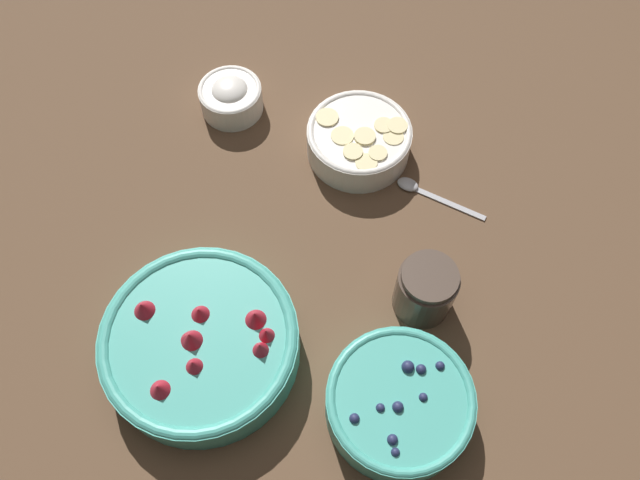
{
  "coord_description": "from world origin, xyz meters",
  "views": [
    {
      "loc": [
        0.23,
        -0.35,
        0.78
      ],
      "look_at": [
        0.04,
        -0.01,
        0.04
      ],
      "focal_mm": 35.0,
      "sensor_mm": 36.0,
      "label": 1
    }
  ],
  "objects_px": {
    "jar_chocolate": "(425,290)",
    "bowl_strawberries": "(201,342)",
    "bowl_blueberries": "(399,403)",
    "bowl_bananas": "(359,139)",
    "bowl_cream": "(231,96)"
  },
  "relations": [
    {
      "from": "jar_chocolate",
      "to": "bowl_strawberries",
      "type": "bearing_deg",
      "value": -136.92
    },
    {
      "from": "jar_chocolate",
      "to": "bowl_blueberries",
      "type": "bearing_deg",
      "value": -76.63
    },
    {
      "from": "bowl_strawberries",
      "to": "bowl_bananas",
      "type": "height_order",
      "value": "bowl_strawberries"
    },
    {
      "from": "bowl_bananas",
      "to": "bowl_cream",
      "type": "relative_size",
      "value": 1.59
    },
    {
      "from": "bowl_bananas",
      "to": "jar_chocolate",
      "type": "xyz_separation_m",
      "value": [
        0.19,
        -0.18,
        0.01
      ]
    },
    {
      "from": "bowl_cream",
      "to": "bowl_bananas",
      "type": "bearing_deg",
      "value": 6.3
    },
    {
      "from": "bowl_cream",
      "to": "bowl_strawberries",
      "type": "bearing_deg",
      "value": -61.82
    },
    {
      "from": "bowl_strawberries",
      "to": "jar_chocolate",
      "type": "bearing_deg",
      "value": 43.08
    },
    {
      "from": "bowl_strawberries",
      "to": "jar_chocolate",
      "type": "xyz_separation_m",
      "value": [
        0.21,
        0.2,
        0.0
      ]
    },
    {
      "from": "bowl_blueberries",
      "to": "bowl_bananas",
      "type": "height_order",
      "value": "bowl_blueberries"
    },
    {
      "from": "bowl_blueberries",
      "to": "bowl_bananas",
      "type": "distance_m",
      "value": 0.39
    },
    {
      "from": "bowl_bananas",
      "to": "jar_chocolate",
      "type": "distance_m",
      "value": 0.26
    },
    {
      "from": "bowl_strawberries",
      "to": "jar_chocolate",
      "type": "height_order",
      "value": "jar_chocolate"
    },
    {
      "from": "bowl_strawberries",
      "to": "bowl_blueberries",
      "type": "distance_m",
      "value": 0.25
    },
    {
      "from": "bowl_cream",
      "to": "jar_chocolate",
      "type": "distance_m",
      "value": 0.43
    }
  ]
}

